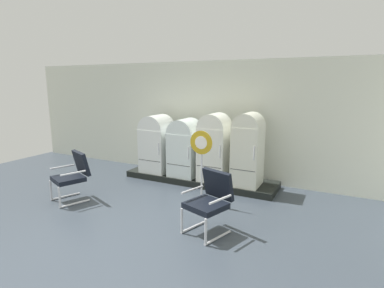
# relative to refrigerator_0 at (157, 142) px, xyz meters

# --- Properties ---
(ground) EXTENTS (12.00, 10.00, 0.05)m
(ground) POSITION_rel_refrigerator_0_xyz_m (1.15, -2.93, -0.92)
(ground) COLOR #363E48
(back_wall) EXTENTS (11.76, 0.12, 2.88)m
(back_wall) POSITION_rel_refrigerator_0_xyz_m (1.15, 0.73, 0.56)
(back_wall) COLOR silver
(back_wall) RESTS_ON ground
(display_plinth) EXTENTS (3.68, 0.95, 0.15)m
(display_plinth) POSITION_rel_refrigerator_0_xyz_m (1.15, 0.09, -0.82)
(display_plinth) COLOR black
(display_plinth) RESTS_ON ground
(refrigerator_0) EXTENTS (0.68, 0.71, 1.43)m
(refrigerator_0) POSITION_rel_refrigerator_0_xyz_m (0.00, 0.00, 0.00)
(refrigerator_0) COLOR white
(refrigerator_0) RESTS_ON display_plinth
(refrigerator_1) EXTENTS (0.66, 0.72, 1.37)m
(refrigerator_1) POSITION_rel_refrigerator_0_xyz_m (0.80, 0.00, -0.03)
(refrigerator_1) COLOR white
(refrigerator_1) RESTS_ON display_plinth
(refrigerator_2) EXTENTS (0.64, 0.63, 1.54)m
(refrigerator_2) POSITION_rel_refrigerator_0_xyz_m (1.58, -0.04, 0.07)
(refrigerator_2) COLOR white
(refrigerator_2) RESTS_ON display_plinth
(refrigerator_3) EXTENTS (0.58, 0.68, 1.59)m
(refrigerator_3) POSITION_rel_refrigerator_0_xyz_m (2.35, -0.02, 0.10)
(refrigerator_3) COLOR silver
(refrigerator_3) RESTS_ON display_plinth
(armchair_left) EXTENTS (0.78, 0.82, 0.99)m
(armchair_left) POSITION_rel_refrigerator_0_xyz_m (-0.64, -2.11, -0.34)
(armchair_left) COLOR silver
(armchair_left) RESTS_ON ground
(armchair_right) EXTENTS (0.76, 0.80, 0.99)m
(armchair_right) POSITION_rel_refrigerator_0_xyz_m (2.37, -2.09, -0.34)
(armchair_right) COLOR silver
(armchair_right) RESTS_ON ground
(sign_stand) EXTENTS (0.45, 0.32, 1.47)m
(sign_stand) POSITION_rel_refrigerator_0_xyz_m (1.77, -1.14, -0.18)
(sign_stand) COLOR #2D2D30
(sign_stand) RESTS_ON ground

